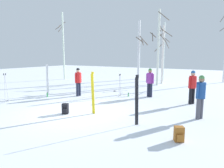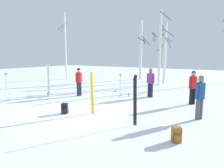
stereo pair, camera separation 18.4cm
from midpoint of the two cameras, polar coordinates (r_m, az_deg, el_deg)
ground_plane at (r=8.89m, az=-9.72°, el=-7.67°), size 60.00×60.00×0.00m
person_0 at (r=10.47m, az=23.39°, el=-0.32°), size 0.34×0.45×1.72m
person_1 at (r=11.56m, az=11.83°, el=0.96°), size 0.51×0.34×1.72m
person_2 at (r=8.10m, az=25.32°, el=-2.84°), size 0.34×0.48×1.72m
person_3 at (r=11.81m, az=-9.37°, el=1.18°), size 0.34×0.52×1.72m
ski_pair_planted_0 at (r=8.13m, az=-5.30°, el=-2.66°), size 0.19×0.03×1.79m
ski_pair_planted_1 at (r=12.57m, az=-17.95°, el=1.22°), size 0.14×0.11×1.93m
ski_pair_planted_2 at (r=6.79m, az=7.63°, el=-4.89°), size 0.11×0.14×1.80m
ski_pair_lying_0 at (r=13.24m, az=1.64°, el=-2.17°), size 1.21×1.55×0.05m
ski_poles_0 at (r=11.51m, az=2.96°, el=-0.14°), size 0.07×0.22×1.37m
ski_poles_1 at (r=11.62m, az=-28.40°, el=-0.67°), size 0.07×0.21×1.53m
backpack_0 at (r=8.46m, az=-13.27°, el=-7.11°), size 0.32×0.34×0.44m
backpack_1 at (r=5.98m, az=19.48°, el=-14.04°), size 0.33×0.34×0.44m
water_bottle_0 at (r=12.11m, az=-18.05°, el=-3.00°), size 0.07×0.07×0.28m
water_bottle_1 at (r=11.62m, az=5.49°, el=-3.21°), size 0.06×0.06×0.23m
birch_tree_0 at (r=20.65m, az=-13.46°, el=11.09°), size 0.83×1.29×6.75m
birch_tree_1 at (r=20.20m, az=8.87°, el=10.05°), size 1.00×1.30×5.98m
birch_tree_2 at (r=19.96m, az=15.93°, el=9.52°), size 1.28×0.95×5.78m
birch_tree_3 at (r=16.24m, az=14.32°, el=10.65°), size 1.53×1.07×6.10m
birch_tree_4 at (r=17.32m, az=15.61°, el=8.87°), size 1.44×1.43×5.01m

